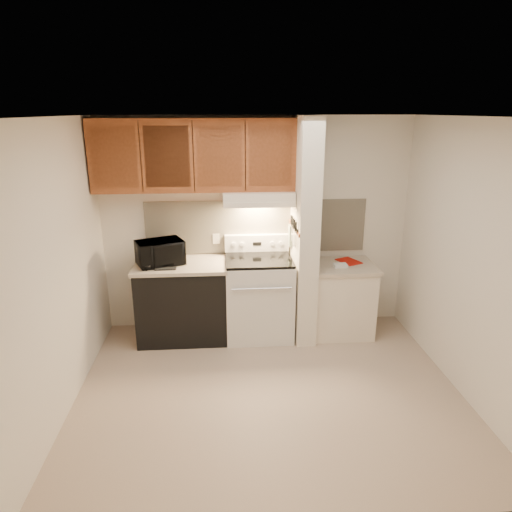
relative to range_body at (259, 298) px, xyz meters
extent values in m
plane|color=tan|center=(0.00, -1.16, -0.46)|extent=(3.60, 3.60, 0.00)
plane|color=white|center=(0.00, -1.16, 2.04)|extent=(3.60, 3.60, 0.00)
cube|color=silver|center=(0.00, 0.34, 0.79)|extent=(3.60, 2.50, 0.02)
cube|color=silver|center=(-1.80, -1.16, 0.79)|extent=(0.02, 3.00, 2.50)
cube|color=silver|center=(1.80, -1.16, 0.79)|extent=(0.02, 3.00, 2.50)
cube|color=beige|center=(0.00, 0.33, 0.78)|extent=(2.60, 0.02, 0.63)
cube|color=silver|center=(0.00, 0.00, 0.00)|extent=(0.76, 0.65, 0.92)
cube|color=black|center=(0.00, -0.32, 0.04)|extent=(0.50, 0.01, 0.30)
cylinder|color=silver|center=(0.00, -0.35, 0.26)|extent=(0.65, 0.02, 0.02)
cube|color=black|center=(0.00, 0.00, 0.48)|extent=(0.74, 0.64, 0.03)
cube|color=silver|center=(0.00, 0.28, 0.59)|extent=(0.76, 0.08, 0.20)
cube|color=black|center=(0.00, 0.24, 0.59)|extent=(0.10, 0.01, 0.04)
cylinder|color=silver|center=(-0.28, 0.24, 0.59)|extent=(0.05, 0.02, 0.05)
cylinder|color=silver|center=(-0.18, 0.24, 0.59)|extent=(0.05, 0.02, 0.05)
cylinder|color=silver|center=(0.18, 0.24, 0.59)|extent=(0.05, 0.02, 0.05)
cylinder|color=silver|center=(0.28, 0.24, 0.59)|extent=(0.05, 0.02, 0.05)
cube|color=black|center=(-0.88, 0.01, -0.03)|extent=(1.00, 0.63, 0.87)
cube|color=#C2B19A|center=(-0.88, 0.01, 0.43)|extent=(1.04, 0.67, 0.04)
cube|color=black|center=(-1.03, -0.19, 0.46)|extent=(0.23, 0.08, 0.02)
cylinder|color=#24666C|center=(-1.23, 0.14, 0.51)|extent=(0.11, 0.11, 0.11)
cube|color=#F1E3CA|center=(-0.48, 0.32, 0.64)|extent=(0.08, 0.01, 0.12)
imported|color=black|center=(-1.10, -0.01, 0.59)|extent=(0.58, 0.50, 0.27)
cube|color=#EEE2CC|center=(0.51, -0.01, 0.79)|extent=(0.22, 0.70, 2.50)
cube|color=brown|center=(0.39, -0.01, 0.84)|extent=(0.01, 0.70, 0.04)
cube|color=black|center=(0.39, -0.06, 0.86)|extent=(0.02, 0.42, 0.04)
cube|color=silver|center=(0.38, -0.22, 0.76)|extent=(0.01, 0.03, 0.16)
cylinder|color=black|center=(0.38, -0.23, 0.91)|extent=(0.02, 0.02, 0.10)
cube|color=silver|center=(0.38, -0.14, 0.75)|extent=(0.01, 0.04, 0.18)
cylinder|color=black|center=(0.38, -0.13, 0.91)|extent=(0.02, 0.02, 0.10)
cube|color=silver|center=(0.38, -0.05, 0.74)|extent=(0.01, 0.04, 0.20)
cylinder|color=black|center=(0.38, -0.07, 0.91)|extent=(0.02, 0.02, 0.10)
cube|color=silver|center=(0.38, 0.02, 0.76)|extent=(0.01, 0.04, 0.16)
cylinder|color=black|center=(0.38, 0.04, 0.91)|extent=(0.02, 0.02, 0.10)
cube|color=silver|center=(0.38, 0.09, 0.75)|extent=(0.01, 0.04, 0.18)
cylinder|color=black|center=(0.38, 0.09, 0.91)|extent=(0.02, 0.02, 0.10)
cube|color=gray|center=(0.38, 0.17, 0.70)|extent=(0.03, 0.10, 0.25)
cube|color=#F1E3CA|center=(0.97, -0.01, -0.06)|extent=(0.70, 0.60, 0.81)
cube|color=#C2B19A|center=(0.97, -0.01, 0.37)|extent=(0.74, 0.64, 0.04)
cube|color=#B81308|center=(1.07, 0.09, 0.39)|extent=(0.30, 0.33, 0.01)
cube|color=white|center=(0.92, -0.09, 0.41)|extent=(0.15, 0.10, 0.04)
cube|color=#F1E3CA|center=(0.00, 0.12, 1.17)|extent=(0.78, 0.44, 0.15)
cube|color=#F1E3CA|center=(0.00, -0.08, 1.12)|extent=(0.78, 0.04, 0.06)
cube|color=brown|center=(-0.69, 0.17, 1.62)|extent=(2.18, 0.33, 0.77)
cube|color=brown|center=(-1.51, 0.01, 1.62)|extent=(0.46, 0.01, 0.63)
cube|color=black|center=(-1.23, 0.01, 1.62)|extent=(0.01, 0.01, 0.73)
cube|color=brown|center=(-0.96, 0.01, 1.62)|extent=(0.46, 0.01, 0.63)
cube|color=black|center=(-0.69, 0.01, 1.62)|extent=(0.01, 0.01, 0.73)
cube|color=brown|center=(-0.42, 0.01, 1.62)|extent=(0.46, 0.01, 0.63)
cube|color=black|center=(-0.14, 0.01, 1.62)|extent=(0.01, 0.01, 0.73)
cube|color=brown|center=(0.13, 0.01, 1.62)|extent=(0.46, 0.01, 0.63)
camera|label=1|loc=(-0.41, -4.89, 2.09)|focal=32.00mm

